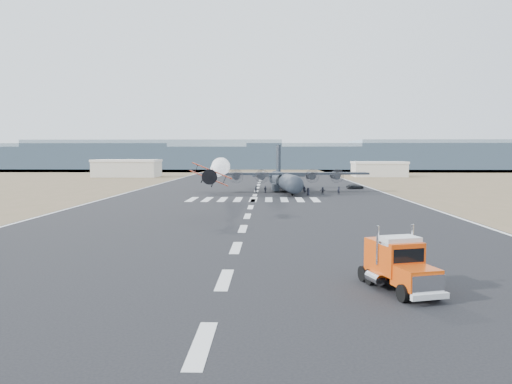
{
  "coord_description": "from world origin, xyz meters",
  "views": [
    {
      "loc": [
        3.16,
        -46.54,
        8.87
      ],
      "look_at": [
        1.42,
        17.01,
        4.0
      ],
      "focal_mm": 35.0,
      "sensor_mm": 36.0,
      "label": 1
    }
  ],
  "objects_px": {
    "hangar_left": "(127,168)",
    "crew_g": "(339,191)",
    "crew_f": "(323,191)",
    "crew_c": "(291,189)",
    "hangar_right": "(379,169)",
    "crew_e": "(308,192)",
    "crew_b": "(303,189)",
    "crew_d": "(265,189)",
    "transport_aircraft": "(284,179)",
    "support_vehicle": "(355,187)",
    "semi_truck": "(398,264)",
    "crew_h": "(256,189)",
    "aerobatic_biplane": "(210,175)",
    "crew_a": "(305,190)"
  },
  "relations": [
    {
      "from": "crew_h",
      "to": "crew_e",
      "type": "bearing_deg",
      "value": -60.41
    },
    {
      "from": "semi_truck",
      "to": "crew_g",
      "type": "distance_m",
      "value": 77.12
    },
    {
      "from": "hangar_left",
      "to": "crew_a",
      "type": "height_order",
      "value": "hangar_left"
    },
    {
      "from": "transport_aircraft",
      "to": "crew_e",
      "type": "bearing_deg",
      "value": -72.64
    },
    {
      "from": "semi_truck",
      "to": "crew_d",
      "type": "relative_size",
      "value": 4.99
    },
    {
      "from": "hangar_left",
      "to": "crew_e",
      "type": "distance_m",
      "value": 106.21
    },
    {
      "from": "hangar_right",
      "to": "crew_h",
      "type": "bearing_deg",
      "value": -118.7
    },
    {
      "from": "aerobatic_biplane",
      "to": "crew_g",
      "type": "relative_size",
      "value": 3.08
    },
    {
      "from": "crew_e",
      "to": "crew_h",
      "type": "relative_size",
      "value": 0.99
    },
    {
      "from": "crew_b",
      "to": "crew_g",
      "type": "relative_size",
      "value": 0.97
    },
    {
      "from": "crew_g",
      "to": "crew_d",
      "type": "bearing_deg",
      "value": -145.44
    },
    {
      "from": "hangar_right",
      "to": "semi_truck",
      "type": "relative_size",
      "value": 2.56
    },
    {
      "from": "crew_f",
      "to": "crew_h",
      "type": "relative_size",
      "value": 0.97
    },
    {
      "from": "aerobatic_biplane",
      "to": "crew_b",
      "type": "distance_m",
      "value": 48.7
    },
    {
      "from": "crew_g",
      "to": "transport_aircraft",
      "type": "bearing_deg",
      "value": -166.49
    },
    {
      "from": "semi_truck",
      "to": "support_vehicle",
      "type": "bearing_deg",
      "value": 65.41
    },
    {
      "from": "crew_d",
      "to": "crew_e",
      "type": "distance_m",
      "value": 11.25
    },
    {
      "from": "support_vehicle",
      "to": "crew_c",
      "type": "xyz_separation_m",
      "value": [
        -16.84,
        -14.01,
        0.26
      ]
    },
    {
      "from": "semi_truck",
      "to": "crew_h",
      "type": "distance_m",
      "value": 81.38
    },
    {
      "from": "crew_c",
      "to": "semi_truck",
      "type": "bearing_deg",
      "value": 126.38
    },
    {
      "from": "crew_c",
      "to": "crew_h",
      "type": "xyz_separation_m",
      "value": [
        -7.88,
        0.24,
        -0.02
      ]
    },
    {
      "from": "transport_aircraft",
      "to": "crew_b",
      "type": "relative_size",
      "value": 22.66
    },
    {
      "from": "transport_aircraft",
      "to": "crew_g",
      "type": "relative_size",
      "value": 21.97
    },
    {
      "from": "hangar_right",
      "to": "support_vehicle",
      "type": "distance_m",
      "value": 73.11
    },
    {
      "from": "crew_c",
      "to": "crew_g",
      "type": "height_order",
      "value": "crew_g"
    },
    {
      "from": "crew_c",
      "to": "crew_b",
      "type": "bearing_deg",
      "value": -132.15
    },
    {
      "from": "aerobatic_biplane",
      "to": "transport_aircraft",
      "type": "bearing_deg",
      "value": 73.9
    },
    {
      "from": "hangar_right",
      "to": "crew_f",
      "type": "distance_m",
      "value": 92.6
    },
    {
      "from": "crew_c",
      "to": "transport_aircraft",
      "type": "bearing_deg",
      "value": -38.54
    },
    {
      "from": "crew_e",
      "to": "crew_c",
      "type": "bearing_deg",
      "value": 140.46
    },
    {
      "from": "hangar_left",
      "to": "crew_g",
      "type": "bearing_deg",
      "value": -49.56
    },
    {
      "from": "crew_h",
      "to": "crew_a",
      "type": "bearing_deg",
      "value": -37.59
    },
    {
      "from": "crew_f",
      "to": "crew_c",
      "type": "bearing_deg",
      "value": 10.24
    },
    {
      "from": "semi_truck",
      "to": "crew_d",
      "type": "xyz_separation_m",
      "value": [
        -9.35,
        80.61,
        -0.93
      ]
    },
    {
      "from": "crew_d",
      "to": "crew_e",
      "type": "relative_size",
      "value": 0.96
    },
    {
      "from": "crew_f",
      "to": "support_vehicle",
      "type": "bearing_deg",
      "value": -84.76
    },
    {
      "from": "support_vehicle",
      "to": "crew_e",
      "type": "xyz_separation_m",
      "value": [
        -13.51,
        -20.23,
        0.23
      ]
    },
    {
      "from": "hangar_right",
      "to": "crew_f",
      "type": "bearing_deg",
      "value": -109.69
    },
    {
      "from": "crew_b",
      "to": "hangar_left",
      "type": "bearing_deg",
      "value": -52.98
    },
    {
      "from": "hangar_right",
      "to": "crew_e",
      "type": "distance_m",
      "value": 96.63
    },
    {
      "from": "hangar_left",
      "to": "crew_g",
      "type": "relative_size",
      "value": 13.93
    },
    {
      "from": "hangar_left",
      "to": "crew_f",
      "type": "height_order",
      "value": "hangar_left"
    },
    {
      "from": "semi_truck",
      "to": "crew_c",
      "type": "height_order",
      "value": "semi_truck"
    },
    {
      "from": "hangar_left",
      "to": "transport_aircraft",
      "type": "height_order",
      "value": "transport_aircraft"
    },
    {
      "from": "crew_b",
      "to": "crew_d",
      "type": "bearing_deg",
      "value": 1.05
    },
    {
      "from": "crew_e",
      "to": "crew_f",
      "type": "xyz_separation_m",
      "value": [
        3.43,
        3.02,
        -0.02
      ]
    },
    {
      "from": "aerobatic_biplane",
      "to": "crew_f",
      "type": "relative_size",
      "value": 3.29
    },
    {
      "from": "crew_f",
      "to": "crew_h",
      "type": "bearing_deg",
      "value": 22.33
    },
    {
      "from": "crew_f",
      "to": "crew_e",
      "type": "bearing_deg",
      "value": 76.91
    },
    {
      "from": "transport_aircraft",
      "to": "crew_b",
      "type": "xyz_separation_m",
      "value": [
        4.23,
        -3.73,
        -2.02
      ]
    }
  ]
}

